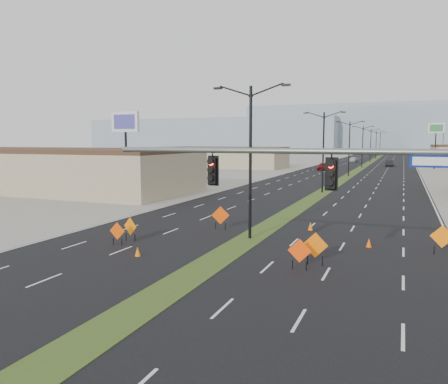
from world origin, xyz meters
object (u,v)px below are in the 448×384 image
at_px(streetlight_5, 376,144).
at_px(streetlight_2, 349,147).
at_px(streetlight_6, 380,143).
at_px(construction_sign_3, 315,246).
at_px(car_left, 322,166).
at_px(car_mid, 390,163).
at_px(pole_sign_west, 125,129).
at_px(streetlight_3, 363,145).
at_px(pole_sign_east_far, 436,131).
at_px(cone_0, 138,252).
at_px(construction_sign_4, 300,252).
at_px(streetlight_1, 323,150).
at_px(construction_sign_5, 442,238).
at_px(cone_2, 369,243).
at_px(cone_1, 310,226).
at_px(signal_mast, 382,187).
at_px(streetlight_4, 371,144).
at_px(car_far, 353,160).
at_px(cone_3, 220,213).
at_px(construction_sign_1, 130,227).
at_px(construction_sign_0, 117,232).
at_px(streetlight_0, 250,157).
at_px(construction_sign_2, 220,216).

bearing_deg(streetlight_5, streetlight_2, -90.00).
xyz_separation_m(streetlight_6, construction_sign_3, (5.20, -172.69, -4.38)).
xyz_separation_m(car_left, car_mid, (13.59, 20.39, -0.04)).
distance_m(streetlight_6, construction_sign_3, 172.82).
bearing_deg(construction_sign_3, pole_sign_west, 146.79).
height_order(streetlight_3, pole_sign_east_far, pole_sign_east_far).
bearing_deg(construction_sign_3, streetlight_6, 92.87).
height_order(car_left, cone_0, car_left).
bearing_deg(construction_sign_4, streetlight_1, 93.83).
xyz_separation_m(construction_sign_3, pole_sign_east_far, (10.75, 88.90, 7.62)).
bearing_deg(construction_sign_5, streetlight_1, 117.98).
bearing_deg(cone_2, cone_0, -148.98).
bearing_deg(cone_1, signal_mast, -69.42).
relative_size(car_mid, construction_sign_5, 2.68).
xyz_separation_m(streetlight_4, streetlight_5, (0.00, 28.00, 0.00)).
relative_size(car_far, cone_0, 9.12).
xyz_separation_m(signal_mast, cone_2, (-1.03, 10.52, -4.50)).
distance_m(signal_mast, cone_3, 22.66).
bearing_deg(construction_sign_1, construction_sign_0, -79.02).
xyz_separation_m(construction_sign_5, pole_sign_east_far, (4.45, 84.10, 7.63)).
distance_m(streetlight_2, streetlight_5, 84.00).
height_order(construction_sign_1, cone_2, construction_sign_1).
xyz_separation_m(car_left, construction_sign_1, (0.47, -75.28, 0.11)).
relative_size(streetlight_2, cone_2, 17.27).
relative_size(construction_sign_4, cone_3, 3.00).
height_order(streetlight_2, cone_0, streetlight_2).
relative_size(streetlight_0, construction_sign_2, 5.72).
height_order(streetlight_0, car_far, streetlight_0).
bearing_deg(streetlight_5, streetlight_0, -90.00).
relative_size(streetlight_3, cone_2, 17.27).
distance_m(streetlight_0, streetlight_3, 84.00).
bearing_deg(car_left, construction_sign_0, -93.61).
height_order(streetlight_1, streetlight_2, same).
bearing_deg(streetlight_6, cone_2, -87.43).
height_order(streetlight_5, cone_2, streetlight_5).
distance_m(car_left, construction_sign_4, 78.38).
bearing_deg(car_mid, streetlight_5, 102.51).
height_order(streetlight_0, cone_1, streetlight_0).
bearing_deg(streetlight_1, pole_sign_east_far, 74.16).
bearing_deg(streetlight_0, streetlight_2, 90.00).
relative_size(construction_sign_1, cone_1, 2.54).
xyz_separation_m(streetlight_4, streetlight_6, (0.00, 56.00, 0.00)).
xyz_separation_m(streetlight_3, pole_sign_east_far, (15.95, 0.22, 3.24)).
bearing_deg(streetlight_6, cone_1, -88.88).
bearing_deg(streetlight_4, car_left, -100.44).
distance_m(streetlight_2, car_left, 17.93).
bearing_deg(construction_sign_0, signal_mast, -18.38).
height_order(streetlight_0, streetlight_5, same).
height_order(car_mid, construction_sign_0, car_mid).
height_order(streetlight_3, streetlight_5, same).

